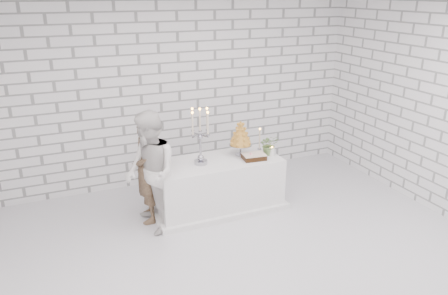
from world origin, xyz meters
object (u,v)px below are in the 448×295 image
(cake_table, at_px, (218,184))
(bride, at_px, (150,173))
(croquembouche, at_px, (240,138))
(groom, at_px, (146,169))
(candelabra, at_px, (200,136))

(cake_table, height_order, bride, bride)
(cake_table, xyz_separation_m, bride, (-1.02, -0.21, 0.44))
(croquembouche, bearing_deg, bride, -168.74)
(bride, bearing_deg, cake_table, 98.58)
(croquembouche, bearing_deg, groom, -179.79)
(groom, height_order, croquembouche, groom)
(candelabra, bearing_deg, croquembouche, 8.31)
(bride, bearing_deg, croquembouche, 98.03)
(cake_table, distance_m, candelabra, 0.82)
(cake_table, relative_size, bride, 1.11)
(croquembouche, bearing_deg, cake_table, -170.18)
(cake_table, relative_size, candelabra, 2.24)
(bride, distance_m, candelabra, 0.85)
(bride, bearing_deg, candelabra, 100.53)
(candelabra, bearing_deg, groom, 173.16)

